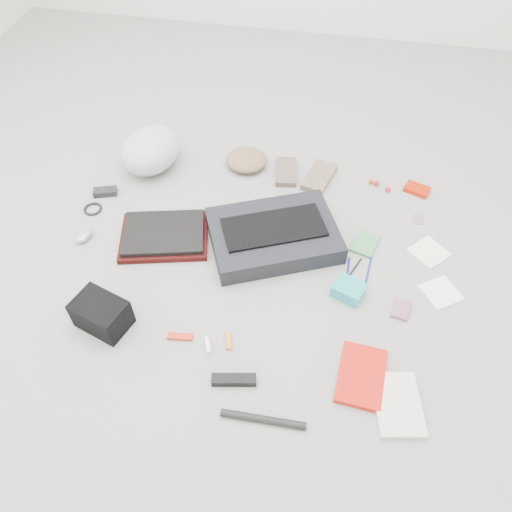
% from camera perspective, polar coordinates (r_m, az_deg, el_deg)
% --- Properties ---
extents(ground_plane, '(4.00, 4.00, 0.00)m').
position_cam_1_polar(ground_plane, '(2.00, 0.00, -0.93)').
color(ground_plane, gray).
extents(messenger_bag, '(0.61, 0.54, 0.08)m').
position_cam_1_polar(messenger_bag, '(2.05, 2.03, 2.39)').
color(messenger_bag, black).
rests_on(messenger_bag, ground_plane).
extents(bag_flap, '(0.45, 0.33, 0.01)m').
position_cam_1_polar(bag_flap, '(2.01, 2.06, 3.31)').
color(bag_flap, black).
rests_on(bag_flap, messenger_bag).
extents(laptop_sleeve, '(0.41, 0.35, 0.02)m').
position_cam_1_polar(laptop_sleeve, '(2.12, -10.43, 2.21)').
color(laptop_sleeve, '#330808').
rests_on(laptop_sleeve, ground_plane).
extents(laptop, '(0.38, 0.31, 0.02)m').
position_cam_1_polar(laptop, '(2.10, -10.52, 2.64)').
color(laptop, black).
rests_on(laptop, laptop_sleeve).
extents(bike_helmet, '(0.31, 0.36, 0.19)m').
position_cam_1_polar(bike_helmet, '(2.42, -11.96, 11.78)').
color(bike_helmet, silver).
rests_on(bike_helmet, ground_plane).
extents(beanie, '(0.22, 0.21, 0.07)m').
position_cam_1_polar(beanie, '(2.41, -1.07, 10.93)').
color(beanie, '#776247').
rests_on(beanie, ground_plane).
extents(mitten_left, '(0.12, 0.20, 0.03)m').
position_cam_1_polar(mitten_left, '(2.38, 3.46, 9.59)').
color(mitten_left, brown).
rests_on(mitten_left, ground_plane).
extents(mitten_right, '(0.16, 0.23, 0.03)m').
position_cam_1_polar(mitten_right, '(2.36, 7.22, 8.92)').
color(mitten_right, '#77604E').
rests_on(mitten_right, ground_plane).
extents(power_brick, '(0.11, 0.08, 0.03)m').
position_cam_1_polar(power_brick, '(2.37, -16.84, 7.04)').
color(power_brick, black).
rests_on(power_brick, ground_plane).
extents(cable_coil, '(0.10, 0.10, 0.01)m').
position_cam_1_polar(cable_coil, '(2.32, -18.15, 5.14)').
color(cable_coil, black).
rests_on(cable_coil, ground_plane).
extents(mouse, '(0.08, 0.10, 0.03)m').
position_cam_1_polar(mouse, '(2.20, -19.10, 2.21)').
color(mouse, '#8F92A1').
rests_on(mouse, ground_plane).
extents(camera_bag, '(0.22, 0.18, 0.12)m').
position_cam_1_polar(camera_bag, '(1.87, -17.23, -6.35)').
color(camera_bag, black).
rests_on(camera_bag, ground_plane).
extents(multitool, '(0.09, 0.04, 0.01)m').
position_cam_1_polar(multitool, '(1.82, -8.66, -9.11)').
color(multitool, red).
rests_on(multitool, ground_plane).
extents(toiletry_tube_white, '(0.04, 0.07, 0.02)m').
position_cam_1_polar(toiletry_tube_white, '(1.78, -5.53, -10.11)').
color(toiletry_tube_white, white).
rests_on(toiletry_tube_white, ground_plane).
extents(toiletry_tube_orange, '(0.04, 0.07, 0.02)m').
position_cam_1_polar(toiletry_tube_orange, '(1.79, -3.17, -9.66)').
color(toiletry_tube_orange, orange).
rests_on(toiletry_tube_orange, ground_plane).
extents(u_lock, '(0.15, 0.06, 0.03)m').
position_cam_1_polar(u_lock, '(1.71, -2.54, -13.95)').
color(u_lock, black).
rests_on(u_lock, ground_plane).
extents(bike_pump, '(0.27, 0.03, 0.03)m').
position_cam_1_polar(bike_pump, '(1.66, 0.82, -18.16)').
color(bike_pump, black).
rests_on(bike_pump, ground_plane).
extents(book_red, '(0.17, 0.24, 0.02)m').
position_cam_1_polar(book_red, '(1.75, 11.93, -13.25)').
color(book_red, red).
rests_on(book_red, ground_plane).
extents(book_white, '(0.18, 0.24, 0.02)m').
position_cam_1_polar(book_white, '(1.74, 15.87, -15.99)').
color(book_white, beige).
rests_on(book_white, ground_plane).
extents(notepad, '(0.12, 0.15, 0.01)m').
position_cam_1_polar(notepad, '(2.11, 12.33, 1.34)').
color(notepad, '#3B894C').
rests_on(notepad, ground_plane).
extents(pen_blue, '(0.01, 0.13, 0.01)m').
position_cam_1_polar(pen_blue, '(2.01, 10.47, -1.65)').
color(pen_blue, navy).
rests_on(pen_blue, ground_plane).
extents(pen_black, '(0.06, 0.12, 0.01)m').
position_cam_1_polar(pen_black, '(2.02, 11.14, -1.46)').
color(pen_black, black).
rests_on(pen_black, ground_plane).
extents(pen_navy, '(0.02, 0.14, 0.01)m').
position_cam_1_polar(pen_navy, '(2.03, 12.76, -1.48)').
color(pen_navy, navy).
rests_on(pen_navy, ground_plane).
extents(accordion_wallet, '(0.14, 0.13, 0.06)m').
position_cam_1_polar(accordion_wallet, '(1.92, 10.53, -3.83)').
color(accordion_wallet, '#1EA9B0').
rests_on(accordion_wallet, ground_plane).
extents(card_deck, '(0.08, 0.10, 0.02)m').
position_cam_1_polar(card_deck, '(1.93, 16.23, -5.87)').
color(card_deck, '#8F5D75').
rests_on(card_deck, ground_plane).
extents(napkin_top, '(0.18, 0.18, 0.01)m').
position_cam_1_polar(napkin_top, '(2.15, 19.17, 0.42)').
color(napkin_top, white).
rests_on(napkin_top, ground_plane).
extents(napkin_bottom, '(0.18, 0.18, 0.01)m').
position_cam_1_polar(napkin_bottom, '(2.04, 20.39, -3.93)').
color(napkin_bottom, white).
rests_on(napkin_bottom, ground_plane).
extents(lollipop_a, '(0.03, 0.03, 0.02)m').
position_cam_1_polar(lollipop_a, '(2.39, 12.99, 8.31)').
color(lollipop_a, red).
rests_on(lollipop_a, ground_plane).
extents(lollipop_b, '(0.03, 0.03, 0.02)m').
position_cam_1_polar(lollipop_b, '(2.38, 13.62, 8.10)').
color(lollipop_b, '#9A2C16').
rests_on(lollipop_b, ground_plane).
extents(lollipop_c, '(0.03, 0.03, 0.03)m').
position_cam_1_polar(lollipop_c, '(2.36, 14.84, 7.39)').
color(lollipop_c, '#AC1F34').
rests_on(lollipop_c, ground_plane).
extents(altoids_tin, '(0.13, 0.10, 0.02)m').
position_cam_1_polar(altoids_tin, '(2.40, 17.92, 7.26)').
color(altoids_tin, '#AF1F06').
rests_on(altoids_tin, ground_plane).
extents(stamp_sheet, '(0.05, 0.06, 0.00)m').
position_cam_1_polar(stamp_sheet, '(2.28, 18.07, 3.98)').
color(stamp_sheet, gray).
rests_on(stamp_sheet, ground_plane).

